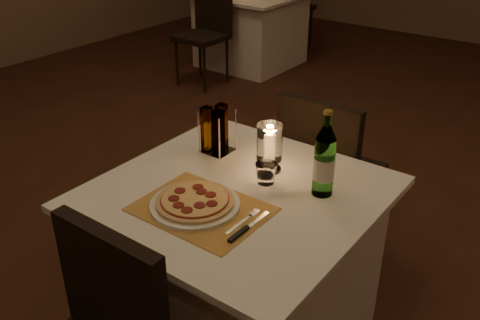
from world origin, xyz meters
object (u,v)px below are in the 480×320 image
Objects in this scene: main_table at (237,268)px; hurricane_candle at (269,144)px; plate at (195,204)px; water_bottle at (324,161)px; neighbor_table_left at (251,29)px; tumbler at (266,173)px; chair_far at (325,163)px; pizza at (195,200)px.

hurricane_candle is at bearing 88.09° from main_table.
plate is (-0.05, -0.18, 0.38)m from main_table.
water_bottle reaches higher than neighbor_table_left.
main_table is at bearing -116.27° from tumbler.
neighbor_table_left is (-2.22, 2.48, -0.18)m from chair_far.
water_bottle is at bearing 15.89° from tumbler.
pizza is at bearing -93.20° from chair_far.
plate is at bearing -131.86° from water_bottle.
plate is 0.31m from tumbler.
tumbler reaches higher than pizza.
hurricane_candle is (0.06, 0.38, 0.10)m from plate.
tumbler is at bearing -164.11° from water_bottle.
main_table is 12.03× the size of tumbler.
tumbler is at bearing 70.18° from plate.
tumbler reaches higher than main_table.
plate reaches higher than main_table.
plate is 0.32× the size of neighbor_table_left.
neighbor_table_left is at bearing 126.39° from tumbler.
tumbler is 0.25× the size of water_bottle.
water_bottle is (0.26, -0.54, 0.32)m from chair_far.
chair_far is 4.60× the size of hurricane_candle.
pizza is (-0.05, -0.89, 0.22)m from chair_far.
water_bottle is (0.31, 0.35, 0.11)m from pizza.
chair_far reaches higher than tumbler.
tumbler is at bearing -84.78° from chair_far.
main_table is at bearing 74.48° from pizza.
main_table is 5.11× the size of hurricane_candle.
main_table is at bearing -147.10° from water_bottle.
water_bottle reaches higher than main_table.
hurricane_candle is 3.76m from neighbor_table_left.
pizza reaches higher than neighbor_table_left.
pizza is 0.28× the size of neighbor_table_left.
tumbler is 0.42× the size of hurricane_candle.
plate is at bearing -109.82° from tumbler.
chair_far reaches higher than pizza.
pizza is 0.85× the size of water_bottle.
hurricane_candle is at bearing -53.37° from neighbor_table_left.
plate is 0.97× the size of water_bottle.
water_bottle is at bearing 48.14° from plate.
pizza is at bearing -57.29° from neighbor_table_left.
plate is 0.40m from hurricane_candle.
chair_far is 10.83× the size of tumbler.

